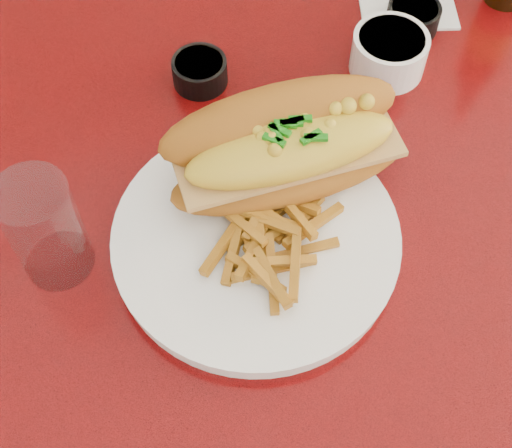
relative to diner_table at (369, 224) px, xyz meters
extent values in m
plane|color=silver|center=(0.00, 0.00, -0.61)|extent=(8.00, 8.00, 0.00)
cube|color=#B50B0C|center=(0.00, 0.00, 0.14)|extent=(1.20, 0.80, 0.04)
cylinder|color=white|center=(0.00, 0.00, -0.24)|extent=(0.09, 0.09, 0.72)
cylinder|color=white|center=(0.00, 0.00, -0.59)|extent=(0.52, 0.52, 0.03)
cube|color=maroon|center=(0.00, 0.78, -0.38)|extent=(1.20, 0.50, 0.45)
cylinder|color=white|center=(-0.17, -0.09, 0.17)|extent=(0.37, 0.37, 0.02)
cylinder|color=white|center=(-0.17, -0.09, 0.18)|extent=(0.37, 0.37, 0.00)
ellipsoid|color=#AC651B|center=(-0.12, -0.03, 0.20)|extent=(0.25, 0.10, 0.05)
cube|color=tan|center=(-0.12, -0.03, 0.22)|extent=(0.23, 0.08, 0.01)
ellipsoid|color=yellow|center=(-0.12, -0.03, 0.24)|extent=(0.22, 0.08, 0.05)
ellipsoid|color=#AC651B|center=(-0.13, 0.00, 0.24)|extent=(0.25, 0.11, 0.09)
cube|color=silver|center=(-0.10, -0.07, 0.18)|extent=(0.06, 0.11, 0.00)
cube|color=silver|center=(-0.13, 0.00, 0.18)|extent=(0.03, 0.03, 0.00)
cylinder|color=white|center=(0.04, 0.11, 0.19)|extent=(0.10, 0.10, 0.05)
cylinder|color=black|center=(0.04, 0.11, 0.21)|extent=(0.08, 0.08, 0.01)
cylinder|color=black|center=(-0.18, 0.14, 0.18)|extent=(0.07, 0.07, 0.03)
cylinder|color=#D27F4C|center=(-0.18, 0.14, 0.19)|extent=(0.06, 0.06, 0.01)
cylinder|color=black|center=(0.09, 0.17, 0.18)|extent=(0.08, 0.08, 0.03)
cylinder|color=#D27F4C|center=(0.09, 0.17, 0.19)|extent=(0.07, 0.07, 0.01)
cylinder|color=#A4C1D3|center=(-0.36, -0.06, 0.22)|extent=(0.08, 0.08, 0.12)
camera|label=1|loc=(-0.25, -0.43, 0.78)|focal=50.00mm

